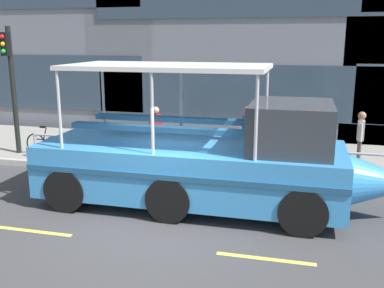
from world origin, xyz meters
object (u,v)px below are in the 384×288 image
object	(u,v)px
duck_tour_boat	(211,161)
pedestrian_near_bow	(360,134)
traffic_light_pole	(11,78)
leaned_bicycle	(50,144)
pedestrian_mid_left	(247,129)
pedestrian_mid_right	(156,127)

from	to	relation	value
duck_tour_boat	pedestrian_near_bow	size ratio (longest dim) A/B	5.29
traffic_light_pole	pedestrian_near_bow	size ratio (longest dim) A/B	2.46
leaned_bicycle	duck_tour_boat	bearing A→B (deg)	-24.14
traffic_light_pole	pedestrian_mid_left	world-z (taller)	traffic_light_pole
traffic_light_pole	pedestrian_mid_right	size ratio (longest dim) A/B	2.49
traffic_light_pole	pedestrian_near_bow	xyz separation A→B (m)	(10.79, 1.00, -1.48)
traffic_light_pole	leaned_bicycle	bearing A→B (deg)	0.94
leaned_bicycle	duck_tour_boat	distance (m)	6.49
traffic_light_pole	pedestrian_near_bow	distance (m)	10.94
pedestrian_mid_right	leaned_bicycle	bearing A→B (deg)	-170.43
pedestrian_near_bow	pedestrian_mid_left	size ratio (longest dim) A/B	0.94
pedestrian_mid_left	pedestrian_mid_right	size ratio (longest dim) A/B	1.07
leaned_bicycle	traffic_light_pole	bearing A→B (deg)	-179.06
leaned_bicycle	pedestrian_mid_right	xyz separation A→B (m)	(3.45, 0.58, 0.62)
leaned_bicycle	pedestrian_mid_left	size ratio (longest dim) A/B	0.99
pedestrian_near_bow	pedestrian_mid_right	bearing A→B (deg)	-176.26
traffic_light_pole	pedestrian_mid_right	world-z (taller)	traffic_light_pole
duck_tour_boat	pedestrian_near_bow	xyz separation A→B (m)	(3.67, 3.63, 0.09)
leaned_bicycle	pedestrian_mid_right	bearing A→B (deg)	9.57
traffic_light_pole	leaned_bicycle	size ratio (longest dim) A/B	2.35
traffic_light_pole	leaned_bicycle	distance (m)	2.43
pedestrian_near_bow	traffic_light_pole	bearing A→B (deg)	-174.69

